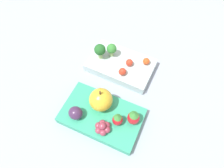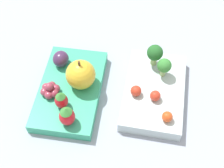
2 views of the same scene
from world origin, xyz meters
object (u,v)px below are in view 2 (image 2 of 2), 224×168
Objects in this scene: bento_box_fruit at (70,90)px; cherry_tomato_1 at (155,96)px; strawberry_1 at (67,116)px; broccoli_floret_1 at (155,53)px; cherry_tomato_0 at (167,117)px; bento_box_savoury at (154,92)px; apple at (80,76)px; strawberry_0 at (61,100)px; broccoli_floret_0 at (164,66)px; cherry_tomato_2 at (136,91)px; grape_cluster at (50,90)px; plum at (61,59)px.

cherry_tomato_1 is (0.00, 0.17, 0.03)m from bento_box_fruit.
cherry_tomato_1 is 0.17m from strawberry_1.
broccoli_floret_1 reaches higher than cherry_tomato_0.
apple reaches higher than bento_box_savoury.
broccoli_floret_0 is at bearing 119.25° from strawberry_0.
strawberry_1 reaches higher than cherry_tomato_0.
cherry_tomato_1 and cherry_tomato_2 have the same top height.
cherry_tomato_1 is 0.21m from grape_cluster.
strawberry_1 reaches higher than bento_box_savoury.
strawberry_1 is 1.27× the size of plum.
broccoli_floret_1 is at bearing 119.26° from apple.
bento_box_fruit is at bearing 121.12° from grape_cluster.
broccoli_floret_1 reaches higher than strawberry_0.
grape_cluster reaches higher than cherry_tomato_0.
cherry_tomato_2 is (-0.00, 0.14, 0.03)m from bento_box_fruit.
broccoli_floret_1 reaches higher than plum.
apple reaches higher than cherry_tomato_2.
strawberry_1 is (0.03, 0.02, 0.00)m from strawberry_0.
cherry_tomato_2 is (0.06, -0.05, -0.02)m from broccoli_floret_0.
bento_box_fruit is 5.67× the size of plum.
bento_box_savoury is 2.76× the size of apple.
apple is (-0.05, -0.18, 0.02)m from cherry_tomato_0.
plum is 0.08m from grape_cluster.
strawberry_1 is 1.15× the size of grape_cluster.
apple reaches higher than grape_cluster.
broccoli_floret_1 is 0.16m from apple.
cherry_tomato_0 is at bearing 89.97° from strawberry_0.
broccoli_floret_0 is at bearing 90.93° from plum.
apple is at bearing -93.01° from cherry_tomato_2.
broccoli_floret_0 reaches higher than cherry_tomato_1.
bento_box_savoury is 0.08m from broccoli_floret_1.
broccoli_floret_0 is at bearing 160.49° from bento_box_savoury.
bento_box_savoury is 0.05m from cherry_tomato_2.
cherry_tomato_0 reaches higher than bento_box_fruit.
apple is (-0.01, -0.11, 0.02)m from cherry_tomato_2.
plum is at bearing -99.32° from bento_box_savoury.
grape_cluster is (0.03, -0.06, -0.02)m from apple.
bento_box_fruit is at bearing -62.04° from broccoli_floret_1.
strawberry_1 is at bearing -55.62° from cherry_tomato_2.
cherry_tomato_0 is 0.08m from cherry_tomato_2.
cherry_tomato_2 is 0.14m from strawberry_1.
plum is (-0.06, -0.03, 0.03)m from bento_box_fruit.
plum is (-0.05, -0.17, 0.00)m from cherry_tomato_2.
apple reaches higher than cherry_tomato_1.
cherry_tomato_1 is 0.53× the size of strawberry_0.
broccoli_floret_0 is 2.10× the size of cherry_tomato_1.
grape_cluster is (0.08, -0.00, -0.01)m from plum.
broccoli_floret_1 reaches higher than cherry_tomato_1.
strawberry_0 is (0.07, -0.17, 0.03)m from bento_box_savoury.
broccoli_floret_0 is 0.07m from cherry_tomato_1.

